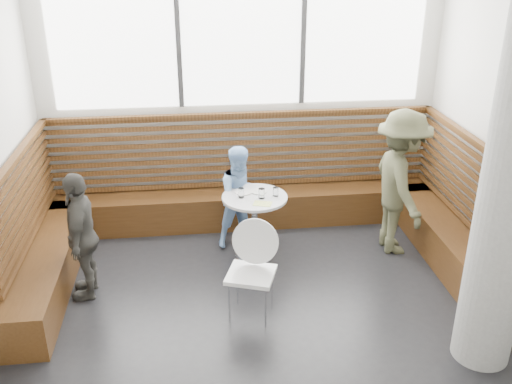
{
  "coord_description": "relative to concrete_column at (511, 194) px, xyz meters",
  "views": [
    {
      "loc": [
        -0.65,
        -4.46,
        3.46
      ],
      "look_at": [
        0.0,
        1.0,
        1.0
      ],
      "focal_mm": 40.0,
      "sensor_mm": 36.0,
      "label": 1
    }
  ],
  "objects": [
    {
      "name": "room",
      "position": [
        -1.85,
        0.6,
        0.0
      ],
      "size": [
        5.0,
        5.0,
        3.2
      ],
      "color": "silver",
      "rests_on": "ground"
    },
    {
      "name": "booth",
      "position": [
        -1.85,
        2.37,
        -1.19
      ],
      "size": [
        5.0,
        2.5,
        1.44
      ],
      "color": "#3E240F",
      "rests_on": "ground"
    },
    {
      "name": "concrete_column",
      "position": [
        0.0,
        0.0,
        0.0
      ],
      "size": [
        0.5,
        0.5,
        3.2
      ],
      "primitive_type": "cylinder",
      "color": "gray",
      "rests_on": "ground"
    },
    {
      "name": "cafe_table",
      "position": [
        -1.82,
        1.99,
        -1.05
      ],
      "size": [
        0.75,
        0.75,
        0.77
      ],
      "color": "silver",
      "rests_on": "ground"
    },
    {
      "name": "cafe_chair",
      "position": [
        -1.99,
        0.9,
        -1.03
      ],
      "size": [
        0.47,
        0.46,
        0.97
      ],
      "rotation": [
        0.0,
        0.0,
        -0.34
      ],
      "color": "white",
      "rests_on": "ground"
    },
    {
      "name": "adult_man",
      "position": [
        -0.13,
        1.96,
        -0.74
      ],
      "size": [
        0.65,
        1.12,
        1.73
      ],
      "primitive_type": "imported",
      "rotation": [
        0.0,
        0.0,
        1.57
      ],
      "color": "#4B4C33",
      "rests_on": "ground"
    },
    {
      "name": "child_back",
      "position": [
        -1.94,
        2.3,
        -0.97
      ],
      "size": [
        0.73,
        0.65,
        1.26
      ],
      "primitive_type": "imported",
      "rotation": [
        0.0,
        0.0,
        0.34
      ],
      "color": "#87B4EB",
      "rests_on": "ground"
    },
    {
      "name": "child_left",
      "position": [
        -3.66,
        1.42,
        -0.91
      ],
      "size": [
        0.34,
        0.81,
        1.38
      ],
      "primitive_type": "imported",
      "rotation": [
        0.0,
        0.0,
        -1.58
      ],
      "color": "#41403B",
      "rests_on": "ground"
    },
    {
      "name": "plate_near",
      "position": [
        -1.93,
        2.12,
        -0.82
      ],
      "size": [
        0.21,
        0.21,
        0.01
      ],
      "primitive_type": "cylinder",
      "color": "white",
      "rests_on": "cafe_table"
    },
    {
      "name": "plate_far",
      "position": [
        -1.76,
        2.11,
        -0.82
      ],
      "size": [
        0.19,
        0.19,
        0.01
      ],
      "primitive_type": "cylinder",
      "color": "white",
      "rests_on": "cafe_table"
    },
    {
      "name": "glass_left",
      "position": [
        -1.97,
        1.98,
        -0.77
      ],
      "size": [
        0.07,
        0.07,
        0.11
      ],
      "primitive_type": "cylinder",
      "color": "white",
      "rests_on": "cafe_table"
    },
    {
      "name": "glass_mid",
      "position": [
        -1.75,
        1.93,
        -0.77
      ],
      "size": [
        0.07,
        0.07,
        0.12
      ],
      "primitive_type": "cylinder",
      "color": "white",
      "rests_on": "cafe_table"
    },
    {
      "name": "glass_right",
      "position": [
        -1.58,
        1.98,
        -0.78
      ],
      "size": [
        0.07,
        0.07,
        0.1
      ],
      "primitive_type": "cylinder",
      "color": "white",
      "rests_on": "cafe_table"
    },
    {
      "name": "menu_card",
      "position": [
        -1.76,
        1.78,
        -0.83
      ],
      "size": [
        0.23,
        0.2,
        0.0
      ],
      "primitive_type": "cube",
      "rotation": [
        0.0,
        0.0,
        -0.32
      ],
      "color": "#A5C64C",
      "rests_on": "cafe_table"
    }
  ]
}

